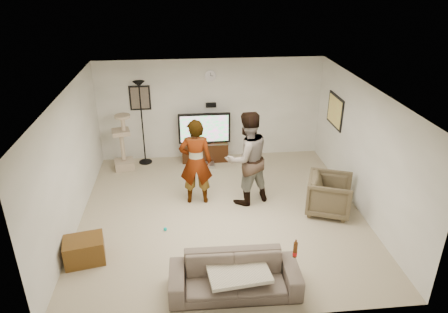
{
  "coord_description": "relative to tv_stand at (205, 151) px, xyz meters",
  "views": [
    {
      "loc": [
        -0.66,
        -6.95,
        4.48
      ],
      "look_at": [
        0.07,
        0.2,
        1.14
      ],
      "focal_mm": 33.05,
      "sensor_mm": 36.0,
      "label": 1
    }
  ],
  "objects": [
    {
      "name": "wall_clock",
      "position": [
        0.18,
        0.22,
        1.86
      ],
      "size": [
        0.26,
        0.04,
        0.26
      ],
      "primitive_type": "cylinder",
      "rotation": [
        1.57,
        0.0,
        0.0
      ],
      "color": "white",
      "rests_on": "wall_back"
    },
    {
      "name": "side_table",
      "position": [
        -2.22,
        -3.74,
        -0.02
      ],
      "size": [
        0.72,
        0.59,
        0.42
      ],
      "primitive_type": "cube",
      "rotation": [
        0.0,
        0.0,
        0.2
      ],
      "color": "#513312",
      "rests_on": "floor"
    },
    {
      "name": "beer_bottle",
      "position": [
        1.06,
        -4.69,
        0.46
      ],
      "size": [
        0.06,
        0.06,
        0.25
      ],
      "primitive_type": "cylinder",
      "color": "#4D260D",
      "rests_on": "sofa"
    },
    {
      "name": "tv",
      "position": [
        0.0,
        0.0,
        0.61
      ],
      "size": [
        1.27,
        0.08,
        0.76
      ],
      "primitive_type": "cube",
      "color": "black",
      "rests_on": "tv_stand"
    },
    {
      "name": "wall_front",
      "position": [
        0.18,
        -5.25,
        1.01
      ],
      "size": [
        5.5,
        0.04,
        2.5
      ],
      "primitive_type": "cube",
      "color": "beige",
      "rests_on": "floor"
    },
    {
      "name": "person_right",
      "position": [
        0.73,
        -2.1,
        0.74
      ],
      "size": [
        1.16,
        1.05,
        1.96
      ],
      "primitive_type": "imported",
      "rotation": [
        0.0,
        0.0,
        3.53
      ],
      "color": "#2F5289",
      "rests_on": "floor"
    },
    {
      "name": "person_left",
      "position": [
        -0.29,
        -2.0,
        0.67
      ],
      "size": [
        0.68,
        0.46,
        1.81
      ],
      "primitive_type": "imported",
      "rotation": [
        0.0,
        0.0,
        3.09
      ],
      "color": "gray",
      "rests_on": "floor"
    },
    {
      "name": "wall_right",
      "position": [
        2.93,
        -2.5,
        1.01
      ],
      "size": [
        0.04,
        5.5,
        2.5
      ],
      "primitive_type": "cube",
      "color": "beige",
      "rests_on": "floor"
    },
    {
      "name": "wall_speaker",
      "position": [
        0.18,
        0.19,
        1.14
      ],
      "size": [
        0.25,
        0.1,
        0.1
      ],
      "primitive_type": "cube",
      "color": "black",
      "rests_on": "wall_back"
    },
    {
      "name": "throw_blanket",
      "position": [
        0.21,
        -4.69,
        0.15
      ],
      "size": [
        0.97,
        0.8,
        0.06
      ],
      "primitive_type": "cube",
      "rotation": [
        0.0,
        0.0,
        0.11
      ],
      "color": "beige",
      "rests_on": "sofa"
    },
    {
      "name": "console_box",
      "position": [
        0.01,
        -0.4,
        -0.2
      ],
      "size": [
        0.4,
        0.3,
        0.07
      ],
      "primitive_type": "cube",
      "color": "#BAB9C0",
      "rests_on": "floor"
    },
    {
      "name": "ceiling",
      "position": [
        0.18,
        -2.5,
        2.27
      ],
      "size": [
        5.5,
        5.5,
        0.02
      ],
      "primitive_type": "cube",
      "color": "silver",
      "rests_on": "wall_back"
    },
    {
      "name": "floor",
      "position": [
        0.18,
        -2.5,
        -0.25
      ],
      "size": [
        5.5,
        5.5,
        0.02
      ],
      "primitive_type": "cube",
      "color": "tan",
      "rests_on": "ground"
    },
    {
      "name": "tv_stand",
      "position": [
        0.0,
        0.0,
        0.0
      ],
      "size": [
        1.14,
        0.45,
        0.47
      ],
      "primitive_type": "cube",
      "color": "black",
      "rests_on": "floor"
    },
    {
      "name": "cat_tree",
      "position": [
        -1.97,
        -0.29,
        0.46
      ],
      "size": [
        0.52,
        0.52,
        1.39
      ],
      "primitive_type": "cube",
      "rotation": [
        0.0,
        0.0,
        0.21
      ],
      "color": "tan",
      "rests_on": "floor"
    },
    {
      "name": "wall_back",
      "position": [
        0.18,
        0.25,
        1.01
      ],
      "size": [
        5.5,
        0.04,
        2.5
      ],
      "primitive_type": "cube",
      "color": "beige",
      "rests_on": "floor"
    },
    {
      "name": "toy_ball",
      "position": [
        -0.92,
        -3.01,
        -0.2
      ],
      "size": [
        0.07,
        0.07,
        0.07
      ],
      "primitive_type": "sphere",
      "color": "#00AAA6",
      "rests_on": "floor"
    },
    {
      "name": "tv_screen",
      "position": [
        0.0,
        -0.04,
        0.61
      ],
      "size": [
        1.17,
        0.01,
        0.67
      ],
      "primitive_type": "cube",
      "color": "#1CD54E",
      "rests_on": "tv"
    },
    {
      "name": "picture_back",
      "position": [
        -1.52,
        0.23,
        1.36
      ],
      "size": [
        0.42,
        0.03,
        0.52
      ],
      "primitive_type": "cube",
      "color": "brown",
      "rests_on": "wall_back"
    },
    {
      "name": "floor_lamp",
      "position": [
        -1.49,
        -0.01,
        0.8
      ],
      "size": [
        0.32,
        0.32,
        2.07
      ],
      "primitive_type": "cylinder",
      "color": "black",
      "rests_on": "floor"
    },
    {
      "name": "sofa",
      "position": [
        0.17,
        -4.69,
        0.05
      ],
      "size": [
        1.96,
        0.8,
        0.57
      ],
      "primitive_type": "imported",
      "rotation": [
        0.0,
        0.0,
        -0.02
      ],
      "color": "brown",
      "rests_on": "floor"
    },
    {
      "name": "armchair",
      "position": [
        2.3,
        -2.68,
        0.15
      ],
      "size": [
        1.09,
        1.08,
        0.77
      ],
      "primitive_type": "imported",
      "rotation": [
        0.0,
        0.0,
        1.2
      ],
      "color": "brown",
      "rests_on": "floor"
    },
    {
      "name": "picture_right",
      "position": [
        2.91,
        -0.9,
        1.26
      ],
      "size": [
        0.03,
        0.78,
        0.62
      ],
      "primitive_type": "cube",
      "color": "#F8CC6B",
      "rests_on": "wall_right"
    },
    {
      "name": "wall_left",
      "position": [
        -2.57,
        -2.5,
        1.01
      ],
      "size": [
        0.04,
        5.5,
        2.5
      ],
      "primitive_type": "cube",
      "color": "beige",
      "rests_on": "floor"
    }
  ]
}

